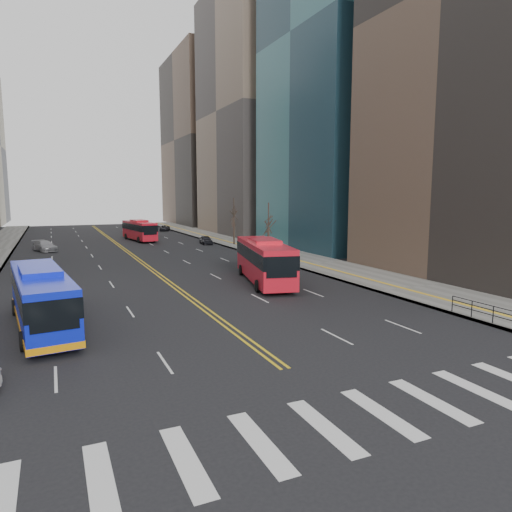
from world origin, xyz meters
TOP-DOWN VIEW (x-y plane):
  - ground at (0.00, 0.00)m, footprint 220.00×220.00m
  - sidewalk_right at (17.50, 45.00)m, footprint 7.00×130.00m
  - crosswalk at (0.00, 0.00)m, footprint 26.70×4.00m
  - centerline at (0.00, 55.00)m, footprint 0.55×100.00m
  - office_towers at (0.12, 68.51)m, footprint 83.00×134.00m
  - pedestrian_railing at (14.30, 6.00)m, footprint 0.06×6.06m
  - street_trees at (-7.18, 34.55)m, footprint 35.20×47.20m
  - blue_bus at (-9.87, 16.34)m, footprint 3.88×12.36m
  - red_bus_near at (7.63, 23.49)m, footprint 5.42×12.48m
  - red_bus_far at (4.07, 64.50)m, footprint 3.99×11.14m
  - car_dark_mid at (12.50, 55.00)m, footprint 1.96×4.01m
  - car_silver at (-10.15, 55.43)m, footprint 3.63×5.35m
  - car_dark_far at (12.50, 82.96)m, footprint 3.07×4.55m

SIDE VIEW (x-z plane):
  - ground at x=0.00m, z-range 0.00..0.00m
  - crosswalk at x=0.00m, z-range 0.00..0.01m
  - centerline at x=0.00m, z-range 0.00..0.01m
  - sidewalk_right at x=17.50m, z-range 0.00..0.15m
  - car_dark_far at x=12.50m, z-range 0.00..1.16m
  - car_dark_mid at x=12.50m, z-range 0.00..1.32m
  - car_silver at x=-10.15m, z-range 0.00..1.44m
  - pedestrian_railing at x=14.30m, z-range 0.31..1.33m
  - blue_bus at x=-9.87m, z-range 0.09..3.62m
  - red_bus_far at x=4.07m, z-range 0.20..3.66m
  - red_bus_near at x=7.63m, z-range 0.21..4.04m
  - street_trees at x=-7.18m, z-range 1.07..8.67m
  - office_towers at x=0.12m, z-range -5.08..52.92m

